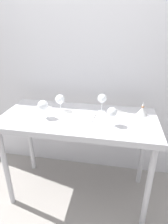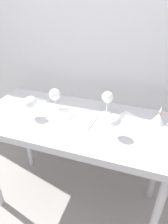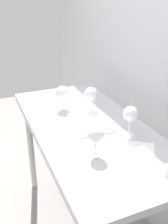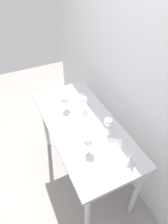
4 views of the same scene
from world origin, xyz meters
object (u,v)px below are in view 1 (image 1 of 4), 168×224
(wine_glass_near_left, at_px, (43,106))
(decanter_funnel, at_px, (142,111))
(wine_glass_far_right, at_px, (102,99))
(open_notebook, at_px, (76,116))
(wine_glass_far_left, at_px, (60,100))
(tasting_sheet_lower, at_px, (39,110))
(tasting_sheet_upper, at_px, (116,116))
(wine_glass_near_right, at_px, (112,113))

(wine_glass_near_left, height_order, decanter_funnel, wine_glass_near_left)
(wine_glass_far_right, height_order, open_notebook, wine_glass_far_right)
(wine_glass_far_left, xyz_separation_m, tasting_sheet_lower, (-0.21, -0.03, -0.11))
(tasting_sheet_upper, distance_m, tasting_sheet_lower, 0.73)
(decanter_funnel, bearing_deg, tasting_sheet_upper, -162.09)
(wine_glass_far_right, xyz_separation_m, wine_glass_far_left, (-0.39, -0.06, -0.01))
(tasting_sheet_lower, height_order, decanter_funnel, decanter_funnel)
(wine_glass_near_left, distance_m, open_notebook, 0.30)
(decanter_funnel, bearing_deg, tasting_sheet_lower, -175.54)
(wine_glass_far_right, relative_size, wine_glass_far_left, 1.06)
(tasting_sheet_upper, xyz_separation_m, decanter_funnel, (0.23, 0.08, 0.04))
(wine_glass_far_right, distance_m, wine_glass_near_left, 0.54)
(wine_glass_far_right, relative_size, open_notebook, 0.50)
(wine_glass_near_left, relative_size, wine_glass_near_right, 1.04)
(open_notebook, distance_m, tasting_sheet_upper, 0.36)
(open_notebook, xyz_separation_m, tasting_sheet_lower, (-0.38, 0.06, -0.00))
(wine_glass_far_right, height_order, tasting_sheet_lower, wine_glass_far_right)
(tasting_sheet_lower, bearing_deg, wine_glass_near_right, -6.61)
(wine_glass_far_right, height_order, wine_glass_far_left, wine_glass_far_right)
(wine_glass_near_right, height_order, decanter_funnel, wine_glass_near_right)
(open_notebook, relative_size, decanter_funnel, 2.68)
(wine_glass_near_left, distance_m, tasting_sheet_lower, 0.20)
(wine_glass_far_right, distance_m, wine_glass_near_right, 0.28)
(decanter_funnel, bearing_deg, wine_glass_far_left, -176.32)
(open_notebook, relative_size, tasting_sheet_upper, 1.29)
(wine_glass_far_right, distance_m, tasting_sheet_lower, 0.61)
(wine_glass_far_right, xyz_separation_m, decanter_funnel, (0.37, -0.01, -0.09))
(wine_glass_near_right, height_order, open_notebook, wine_glass_near_right)
(wine_glass_far_left, relative_size, tasting_sheet_upper, 0.61)
(wine_glass_near_left, height_order, tasting_sheet_lower, wine_glass_near_left)
(wine_glass_near_right, relative_size, open_notebook, 0.45)
(wine_glass_far_right, xyz_separation_m, tasting_sheet_upper, (0.14, -0.09, -0.12))
(open_notebook, xyz_separation_m, decanter_funnel, (0.59, 0.14, 0.04))
(wine_glass_far_right, height_order, wine_glass_near_right, wine_glass_far_right)
(wine_glass_near_right, height_order, wine_glass_far_left, wine_glass_far_left)
(wine_glass_far_left, xyz_separation_m, decanter_funnel, (0.76, 0.05, -0.07))
(wine_glass_near_right, bearing_deg, tasting_sheet_lower, 166.36)
(wine_glass_near_right, bearing_deg, tasting_sheet_upper, 80.05)
(open_notebook, bearing_deg, wine_glass_far_left, 157.35)
(wine_glass_near_right, xyz_separation_m, tasting_sheet_upper, (0.03, 0.17, -0.11))
(wine_glass_near_left, xyz_separation_m, tasting_sheet_upper, (0.63, 0.14, -0.11))
(wine_glass_near_right, bearing_deg, wine_glass_near_left, 177.00)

